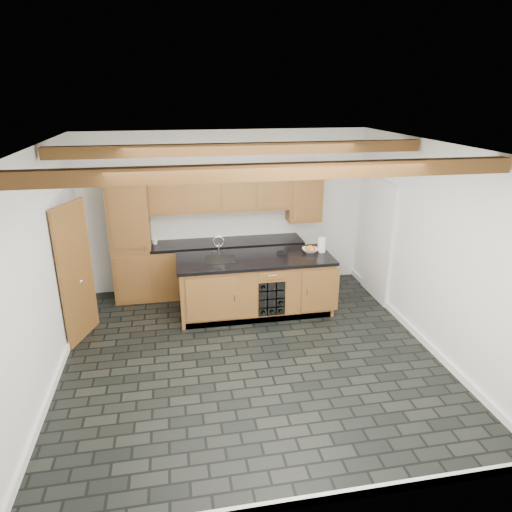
{
  "coord_description": "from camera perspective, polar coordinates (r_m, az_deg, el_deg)",
  "views": [
    {
      "loc": [
        -0.92,
        -5.35,
        3.41
      ],
      "look_at": [
        0.22,
        0.8,
        1.14
      ],
      "focal_mm": 32.0,
      "sensor_mm": 36.0,
      "label": 1
    }
  ],
  "objects": [
    {
      "name": "fruit_bowl",
      "position": [
        7.48,
        6.77,
        0.72
      ],
      "size": [
        0.29,
        0.29,
        0.06
      ],
      "primitive_type": "imported",
      "rotation": [
        0.0,
        0.0,
        -0.16
      ],
      "color": "beige",
      "rests_on": "island"
    },
    {
      "name": "mug",
      "position": [
        8.0,
        -12.54,
        1.82
      ],
      "size": [
        0.15,
        0.15,
        0.11
      ],
      "primitive_type": "imported",
      "rotation": [
        0.0,
        0.0,
        0.36
      ],
      "color": "white",
      "rests_on": "back_cabinetry"
    },
    {
      "name": "back_cabinetry",
      "position": [
        7.98,
        -6.13,
        2.12
      ],
      "size": [
        3.65,
        0.62,
        2.2
      ],
      "color": "brown",
      "rests_on": "ground"
    },
    {
      "name": "paper_towel",
      "position": [
        7.49,
        8.22,
        1.39
      ],
      "size": [
        0.13,
        0.13,
        0.24
      ],
      "primitive_type": "cylinder",
      "color": "white",
      "rests_on": "island"
    },
    {
      "name": "fruit_cluster",
      "position": [
        7.47,
        6.78,
        0.97
      ],
      "size": [
        0.16,
        0.17,
        0.07
      ],
      "color": "red",
      "rests_on": "fruit_bowl"
    },
    {
      "name": "kitchen_scale",
      "position": [
        7.37,
        3.28,
        0.45
      ],
      "size": [
        0.16,
        0.1,
        0.05
      ],
      "rotation": [
        0.0,
        0.0,
        -0.13
      ],
      "color": "black",
      "rests_on": "island"
    },
    {
      "name": "island",
      "position": [
        7.36,
        -0.06,
        -3.63
      ],
      "size": [
        2.48,
        0.96,
        0.93
      ],
      "color": "brown",
      "rests_on": "ground"
    },
    {
      "name": "room_shell",
      "position": [
        6.23,
        -2.35,
        2.35
      ],
      "size": [
        5.01,
        5.0,
        5.0
      ],
      "color": "white",
      "rests_on": "ground"
    },
    {
      "name": "ground",
      "position": [
        6.41,
        -0.69,
        -12.19
      ],
      "size": [
        5.0,
        5.0,
        0.0
      ],
      "primitive_type": "plane",
      "color": "black",
      "rests_on": "ground"
    },
    {
      "name": "faucet",
      "position": [
        7.14,
        -4.53,
        -0.11
      ],
      "size": [
        0.45,
        0.4,
        0.34
      ],
      "color": "black",
      "rests_on": "island"
    }
  ]
}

